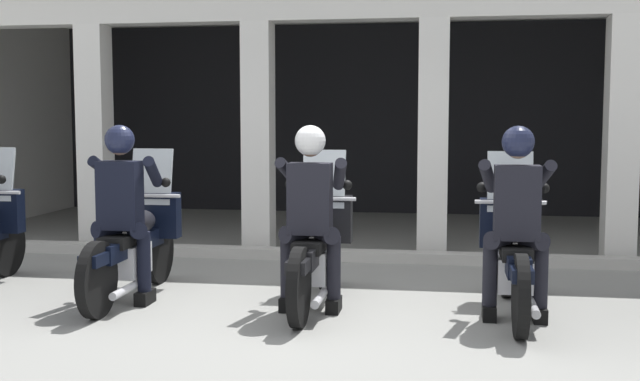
# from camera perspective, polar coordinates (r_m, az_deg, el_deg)

# --- Properties ---
(ground_plane) EXTENTS (80.00, 80.00, 0.00)m
(ground_plane) POSITION_cam_1_polar(r_m,az_deg,el_deg) (9.87, 2.44, -4.32)
(ground_plane) COLOR gray
(station_building) EXTENTS (11.70, 4.79, 3.39)m
(station_building) POSITION_cam_1_polar(r_m,az_deg,el_deg) (11.95, 3.29, 7.79)
(station_building) COLOR black
(station_building) RESTS_ON ground
(kerb_strip) EXTENTS (11.20, 0.24, 0.12)m
(kerb_strip) POSITION_cam_1_polar(r_m,az_deg,el_deg) (9.18, 1.32, -4.67)
(kerb_strip) COLOR #B7B5AD
(kerb_strip) RESTS_ON ground
(motorcycle_left) EXTENTS (0.62, 2.04, 1.35)m
(motorcycle_left) POSITION_cam_1_polar(r_m,az_deg,el_deg) (7.50, -13.14, -3.67)
(motorcycle_left) COLOR black
(motorcycle_left) RESTS_ON ground
(police_officer_left) EXTENTS (0.63, 0.61, 1.58)m
(police_officer_left) POSITION_cam_1_polar(r_m,az_deg,el_deg) (7.18, -14.08, -0.56)
(police_officer_left) COLOR black
(police_officer_left) RESTS_ON ground
(motorcycle_center) EXTENTS (0.62, 2.04, 1.35)m
(motorcycle_center) POSITION_cam_1_polar(r_m,az_deg,el_deg) (7.02, -0.27, -4.13)
(motorcycle_center) COLOR black
(motorcycle_center) RESTS_ON ground
(police_officer_center) EXTENTS (0.63, 0.61, 1.58)m
(police_officer_center) POSITION_cam_1_polar(r_m,az_deg,el_deg) (6.69, -0.68, -0.82)
(police_officer_center) COLOR black
(police_officer_center) RESTS_ON ground
(motorcycle_right) EXTENTS (0.62, 2.04, 1.35)m
(motorcycle_right) POSITION_cam_1_polar(r_m,az_deg,el_deg) (6.91, 13.70, -4.44)
(motorcycle_right) COLOR black
(motorcycle_right) RESTS_ON ground
(police_officer_right) EXTENTS (0.63, 0.61, 1.58)m
(police_officer_right) POSITION_cam_1_polar(r_m,az_deg,el_deg) (6.57, 13.96, -1.09)
(police_officer_right) COLOR black
(police_officer_right) RESTS_ON ground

